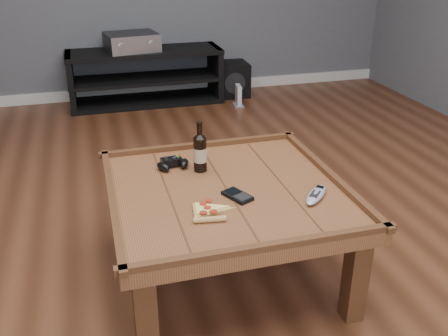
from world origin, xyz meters
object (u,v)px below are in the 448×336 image
object	(u,v)px
av_receiver	(132,42)
subwoofer	(231,79)
media_console	(146,77)
beer_bottle	(200,151)
smartphone	(237,196)
game_console	(238,97)
pizza_slice	(208,211)
game_controller	(173,163)
remote_control	(316,195)
coffee_table	(226,200)

from	to	relation	value
av_receiver	subwoofer	size ratio (longest dim) A/B	1.48
media_console	beer_bottle	bearing A→B (deg)	-91.49
smartphone	game_console	world-z (taller)	smartphone
subwoofer	av_receiver	bearing A→B (deg)	-176.61
subwoofer	game_console	world-z (taller)	subwoofer
media_console	pizza_slice	xyz separation A→B (m)	(-0.13, -2.93, 0.21)
game_controller	remote_control	xyz separation A→B (m)	(0.52, -0.45, -0.01)
subwoofer	game_console	xyz separation A→B (m)	(-0.03, -0.35, -0.07)
game_controller	smartphone	world-z (taller)	game_controller
coffee_table	av_receiver	xyz separation A→B (m)	(-0.10, 2.74, 0.19)
media_console	remote_control	xyz separation A→B (m)	(0.34, -2.93, 0.22)
remote_control	smartphone	bearing A→B (deg)	-153.32
media_console	av_receiver	xyz separation A→B (m)	(-0.10, -0.01, 0.33)
media_console	smartphone	size ratio (longest dim) A/B	9.44
smartphone	game_console	bearing A→B (deg)	47.41
media_console	game_console	size ratio (longest dim) A/B	7.18
game_controller	av_receiver	distance (m)	2.47
pizza_slice	remote_control	world-z (taller)	remote_control
subwoofer	beer_bottle	bearing A→B (deg)	-107.60
beer_bottle	av_receiver	distance (m)	2.54
smartphone	game_console	size ratio (longest dim) A/B	0.76
pizza_slice	game_console	size ratio (longest dim) A/B	1.24
remote_control	coffee_table	bearing A→B (deg)	-165.59
game_controller	game_console	xyz separation A→B (m)	(0.99, 2.15, -0.38)
coffee_table	subwoofer	bearing A→B (deg)	73.28
av_receiver	game_console	world-z (taller)	av_receiver
game_controller	av_receiver	xyz separation A→B (m)	(0.08, 2.47, 0.11)
subwoofer	smartphone	bearing A→B (deg)	-104.08
pizza_slice	coffee_table	bearing A→B (deg)	62.74
av_receiver	subwoofer	distance (m)	1.03
coffee_table	game_controller	bearing A→B (deg)	123.92
media_console	remote_control	world-z (taller)	media_console
smartphone	game_controller	bearing A→B (deg)	94.21
game_controller	media_console	bearing A→B (deg)	79.25
coffee_table	subwoofer	xyz separation A→B (m)	(0.83, 2.77, -0.23)
beer_bottle	coffee_table	bearing A→B (deg)	-72.35
game_console	pizza_slice	bearing A→B (deg)	-103.27
av_receiver	beer_bottle	bearing A→B (deg)	-98.20
pizza_slice	remote_control	bearing A→B (deg)	7.93
coffee_table	game_controller	size ratio (longest dim) A/B	6.02
coffee_table	pizza_slice	bearing A→B (deg)	-125.19
beer_bottle	pizza_slice	bearing A→B (deg)	-98.96
coffee_table	media_console	world-z (taller)	media_console
pizza_slice	smartphone	xyz separation A→B (m)	(0.15, 0.09, 0.00)
coffee_table	av_receiver	size ratio (longest dim) A/B	2.07
pizza_slice	smartphone	world-z (taller)	pizza_slice
coffee_table	smartphone	xyz separation A→B (m)	(0.02, -0.09, 0.07)
smartphone	subwoofer	world-z (taller)	smartphone
media_console	coffee_table	bearing A→B (deg)	-90.00
beer_bottle	remote_control	distance (m)	0.57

